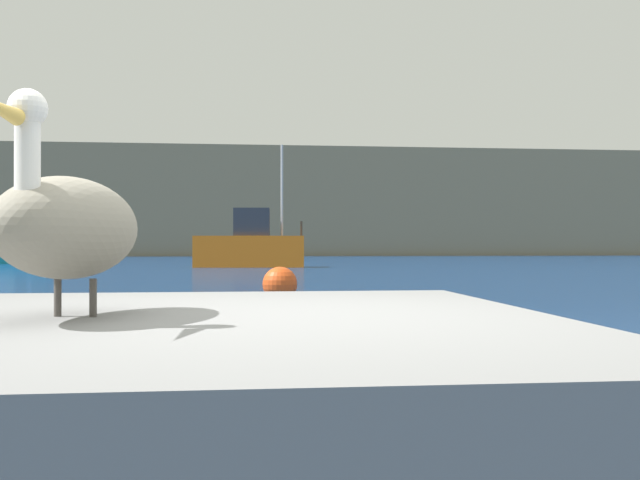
% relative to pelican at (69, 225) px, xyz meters
% --- Properties ---
extents(hillside_backdrop, '(140.00, 13.77, 9.78)m').
position_rel_pelican_xyz_m(hillside_backdrop, '(0.85, 69.56, 3.68)').
color(hillside_backdrop, '#7F755B').
rests_on(hillside_backdrop, ground).
extents(pier_dock, '(3.98, 3.13, 0.84)m').
position_rel_pelican_xyz_m(pier_dock, '(0.00, 0.01, -0.79)').
color(pier_dock, slate).
rests_on(pier_dock, ground).
extents(pelican, '(0.64, 1.26, 0.85)m').
position_rel_pelican_xyz_m(pelican, '(0.00, 0.00, 0.00)').
color(pelican, gray).
rests_on(pelican, pier_dock).
extents(fishing_boat_orange, '(5.28, 1.99, 5.83)m').
position_rel_pelican_xyz_m(fishing_boat_orange, '(1.37, 32.67, -0.20)').
color(fishing_boat_orange, orange).
rests_on(fishing_boat_orange, ground).
extents(mooring_buoy, '(0.68, 0.68, 0.68)m').
position_rel_pelican_xyz_m(mooring_buoy, '(1.54, 11.50, -0.87)').
color(mooring_buoy, '#E54C19').
rests_on(mooring_buoy, ground).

